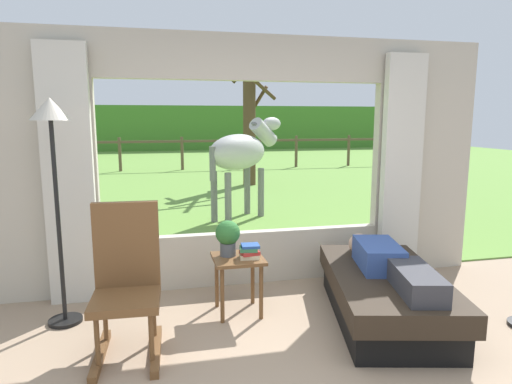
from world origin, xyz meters
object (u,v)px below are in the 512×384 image
recliner_sofa (385,295)px  potted_plant (228,236)px  rocking_chair (127,281)px  book_stack (249,251)px  side_table (238,267)px  pasture_tree (251,119)px  floor_lamp_left (52,144)px  horse (241,153)px  reclining_person (389,263)px

recliner_sofa → potted_plant: potted_plant is taller
rocking_chair → book_stack: size_ratio=6.09×
side_table → book_stack: 0.19m
potted_plant → rocking_chair: bearing=-148.2°
pasture_tree → rocking_chair: bearing=-108.5°
recliner_sofa → potted_plant: 1.46m
book_stack → recliner_sofa: bearing=-17.3°
floor_lamp_left → pasture_tree: bearing=66.3°
potted_plant → pasture_tree: (1.82, 7.44, 1.00)m
recliner_sofa → rocking_chair: (-2.14, -0.05, 0.33)m
potted_plant → floor_lamp_left: (-1.41, 0.08, 0.83)m
rocking_chair → horse: bearing=70.7°
recliner_sofa → reclining_person: bearing=-76.6°
side_table → floor_lamp_left: size_ratio=0.27×
floor_lamp_left → rocking_chair: bearing=-46.9°
rocking_chair → side_table: bearing=29.3°
book_stack → horse: horse is taller
horse → floor_lamp_left: bearing=-69.5°
recliner_sofa → horse: bearing=109.8°
book_stack → horse: (0.66, 3.75, 0.57)m
rocking_chair → potted_plant: (0.84, 0.52, 0.16)m
horse → pasture_tree: bearing=128.2°
rocking_chair → pasture_tree: pasture_tree is taller
recliner_sofa → floor_lamp_left: size_ratio=0.98×
pasture_tree → horse: bearing=-104.5°
rocking_chair → potted_plant: rocking_chair is taller
side_table → floor_lamp_left: floor_lamp_left is taller
floor_lamp_left → horse: (2.24, 3.55, -0.38)m
side_table → rocking_chair: bearing=-153.4°
recliner_sofa → book_stack: 1.23m
potted_plant → horse: 3.76m
side_table → potted_plant: size_ratio=1.63×
rocking_chair → pasture_tree: size_ratio=0.31×
recliner_sofa → rocking_chair: size_ratio=1.66×
recliner_sofa → horse: horse is taller
book_stack → floor_lamp_left: size_ratio=0.10×
potted_plant → pasture_tree: 7.73m
book_stack → potted_plant: bearing=145.3°
potted_plant → book_stack: bearing=-34.7°
rocking_chair → floor_lamp_left: size_ratio=0.59×
floor_lamp_left → horse: floor_lamp_left is taller
floor_lamp_left → horse: 4.22m
floor_lamp_left → reclining_person: bearing=-12.4°
horse → pasture_tree: pasture_tree is taller
recliner_sofa → reclining_person: (0.00, -0.05, 0.30)m
book_stack → pasture_tree: size_ratio=0.05×
side_table → floor_lamp_left: (-1.49, 0.14, 1.11)m
reclining_person → floor_lamp_left: bearing=-179.1°
pasture_tree → reclining_person: bearing=-93.8°
reclining_person → horse: (-0.46, 4.15, 0.63)m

